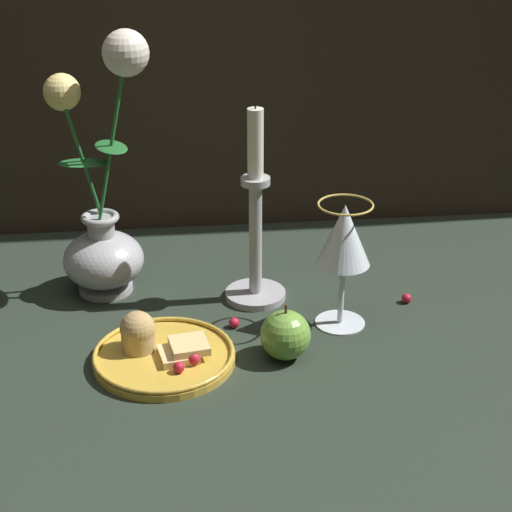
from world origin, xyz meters
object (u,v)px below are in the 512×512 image
Objects in this scene: apple_beside_vase at (285,335)px; vase at (103,217)px; plate_with_pastries at (160,351)px; candlestick at (255,235)px; wine_glass at (344,240)px.

vase is at bearing 138.08° from apple_beside_vase.
candlestick reaches higher than plate_with_pastries.
candlestick is (-0.11, 0.09, -0.03)m from wine_glass.
vase reaches higher than wine_glass.
plate_with_pastries is at bearing -164.24° from wine_glass.
plate_with_pastries is at bearing 177.26° from apple_beside_vase.
apple_beside_vase is (0.02, -0.16, -0.07)m from candlestick.
vase is 4.96× the size of apple_beside_vase.
plate_with_pastries is 0.16m from apple_beside_vase.
candlestick is 0.18m from apple_beside_vase.
vase is at bearing 110.18° from plate_with_pastries.
apple_beside_vase is at bearing -138.41° from wine_glass.
candlestick is at bearing 141.43° from wine_glass.
vase reaches higher than apple_beside_vase.
vase is at bearing 167.62° from candlestick.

